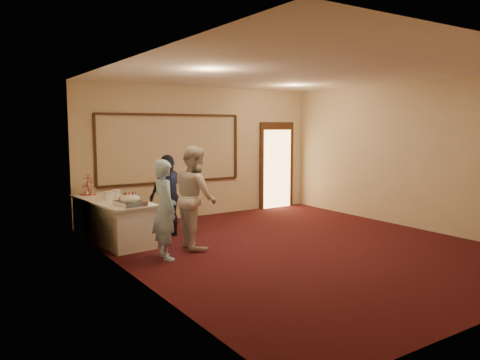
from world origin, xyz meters
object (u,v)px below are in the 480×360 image
Objects in this scene: woman at (195,197)px; tart at (126,199)px; buffet_table at (113,220)px; plate_stack_a at (110,196)px; guest at (169,196)px; man at (165,210)px; pavlova_tray at (130,200)px; cupcake_stand at (88,187)px; plate_stack_b at (116,193)px.

tart is at bearing 53.39° from woman.
buffet_table is 1.68m from woman.
plate_stack_a is 1.63m from woman.
woman is at bearing -47.90° from buffet_table.
woman is at bearing 74.11° from guest.
buffet_table is at bearing 15.43° from man.
buffet_table is 3.74× the size of pavlova_tray.
pavlova_tray is 0.33× the size of woman.
woman is at bearing -58.32° from cupcake_stand.
plate_stack_b is 0.11× the size of guest.
guest reaches higher than cupcake_stand.
cupcake_stand is at bearing 123.12° from plate_stack_b.
plate_stack_b reaches higher than tart.
cupcake_stand reaches higher than plate_stack_b.
tart is (-0.00, -0.54, -0.04)m from plate_stack_b.
plate_stack_b is at bearing 58.66° from buffet_table.
man is 0.85m from woman.
tart is 1.34m from man.
guest is (1.08, -0.19, -0.06)m from plate_stack_a.
man is 1.55m from guest.
man is (0.15, -1.87, -0.05)m from plate_stack_b.
guest reaches higher than pavlova_tray.
plate_stack_a is 0.12× the size of guest.
pavlova_tray is at bearing 12.96° from guest.
guest is (0.98, 0.59, -0.07)m from pavlova_tray.
guest is (-0.04, 0.99, -0.10)m from woman.
plate_stack_a is 0.61× the size of tart.
plate_stack_a is at bearing 16.80° from man.
plate_stack_a is at bearing 53.07° from woman.
man is at bearing -71.10° from pavlova_tray.
plate_stack_a is 1.09× the size of plate_stack_b.
pavlova_tray is at bearing 22.55° from man.
man is 1.01× the size of guest.
pavlova_tray is (0.06, -0.79, 0.47)m from buffet_table.
plate_stack_b is (0.22, 0.30, -0.01)m from plate_stack_a.
buffet_table is 1.39× the size of guest.
cupcake_stand is at bearing -58.64° from guest.
plate_stack_a is at bearing -171.55° from buffet_table.
pavlova_tray is 1.66m from cupcake_stand.
buffet_table is at bearing 51.93° from woman.
guest reaches higher than buffet_table.
woman reaches higher than plate_stack_a.
guest is at bearing 11.92° from woman.
guest reaches higher than plate_stack_a.
plate_stack_b is 0.10× the size of woman.
cupcake_stand is at bearing 15.62° from man.
woman is at bearing -46.44° from tart.
buffet_table is 12.90× the size of plate_stack_b.
plate_stack_a is (0.15, -0.86, -0.08)m from cupcake_stand.
cupcake_stand is 0.29× the size of guest.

